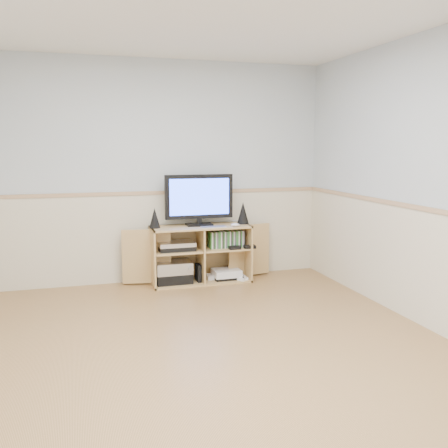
{
  "coord_description": "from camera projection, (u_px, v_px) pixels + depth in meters",
  "views": [
    {
      "loc": [
        -0.86,
        -3.4,
        1.55
      ],
      "look_at": [
        0.52,
        1.2,
        0.79
      ],
      "focal_mm": 40.0,
      "sensor_mm": 36.0,
      "label": 1
    }
  ],
  "objects": [
    {
      "name": "wall_outlet",
      "position": [
        237.0,
        225.0,
        6.0
      ],
      "size": [
        0.12,
        0.03,
        0.12
      ],
      "primitive_type": "cube",
      "color": "white",
      "rests_on": "wall_back"
    },
    {
      "name": "game_consoles",
      "position": [
        225.0,
        274.0,
        5.8
      ],
      "size": [
        0.45,
        0.3,
        0.11
      ],
      "color": "white",
      "rests_on": "media_cabinet"
    },
    {
      "name": "speaker_left",
      "position": [
        155.0,
        218.0,
        5.49
      ],
      "size": [
        0.12,
        0.12,
        0.22
      ],
      "primitive_type": "cone",
      "color": "black",
      "rests_on": "media_cabinet"
    },
    {
      "name": "media_cabinet",
      "position": [
        199.0,
        253.0,
        5.73
      ],
      "size": [
        1.75,
        0.42,
        0.65
      ],
      "color": "tan",
      "rests_on": "floor"
    },
    {
      "name": "speaker_right",
      "position": [
        243.0,
        213.0,
        5.78
      ],
      "size": [
        0.14,
        0.14,
        0.25
      ],
      "primitive_type": "cone",
      "color": "black",
      "rests_on": "media_cabinet"
    },
    {
      "name": "mouse",
      "position": [
        235.0,
        225.0,
        5.61
      ],
      "size": [
        0.11,
        0.08,
        0.04
      ],
      "primitive_type": "ellipsoid",
      "rotation": [
        0.0,
        0.0,
        -0.18
      ],
      "color": "white",
      "rests_on": "media_cabinet"
    },
    {
      "name": "room",
      "position": [
        190.0,
        192.0,
        3.61
      ],
      "size": [
        4.04,
        4.54,
        2.54
      ],
      "color": "#B1834F",
      "rests_on": "ground"
    },
    {
      "name": "av_components",
      "position": [
        175.0,
        265.0,
        5.62
      ],
      "size": [
        0.5,
        0.3,
        0.47
      ],
      "color": "black",
      "rests_on": "media_cabinet"
    },
    {
      "name": "keyboard",
      "position": [
        214.0,
        227.0,
        5.54
      ],
      "size": [
        0.28,
        0.11,
        0.01
      ],
      "primitive_type": "cube",
      "rotation": [
        0.0,
        0.0,
        0.0
      ],
      "color": "silver",
      "rests_on": "media_cabinet"
    },
    {
      "name": "monitor",
      "position": [
        199.0,
        198.0,
        5.63
      ],
      "size": [
        0.78,
        0.18,
        0.58
      ],
      "color": "black",
      "rests_on": "media_cabinet"
    },
    {
      "name": "game_cases",
      "position": [
        226.0,
        239.0,
        5.73
      ],
      "size": [
        0.41,
        0.13,
        0.19
      ],
      "primitive_type": "cube",
      "color": "#3F8C3F",
      "rests_on": "media_cabinet"
    }
  ]
}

